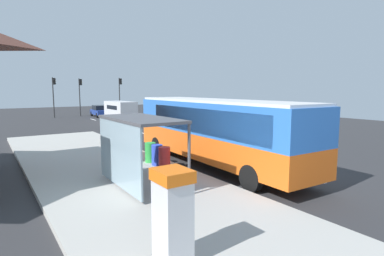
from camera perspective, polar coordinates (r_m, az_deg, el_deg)
name	(u,v)px	position (r m, az deg, el deg)	size (l,w,h in m)	color
ground_plane	(144,135)	(25.68, -8.75, -1.25)	(56.00, 92.00, 0.04)	#2D2D30
sidewalk_platform	(126,184)	(12.38, -11.94, -9.94)	(6.20, 30.00, 0.18)	#ADAAA3
lane_stripe_seg_1	(302,177)	(14.11, 19.54, -8.43)	(0.16, 2.20, 0.01)	silver
lane_stripe_seg_2	(226,156)	(17.44, 6.21, -5.10)	(0.16, 2.20, 0.01)	silver
lane_stripe_seg_3	(179,143)	(21.43, -2.43, -2.77)	(0.16, 2.20, 0.01)	silver
lane_stripe_seg_4	(147,134)	(25.78, -8.25, -1.15)	(0.16, 2.20, 0.01)	silver
lane_stripe_seg_5	(124,128)	(30.33, -12.35, 0.00)	(0.16, 2.20, 0.01)	silver
lane_stripe_seg_6	(107,123)	(35.00, -15.37, 0.85)	(0.16, 2.20, 0.01)	silver
lane_stripe_seg_7	(93,120)	(39.75, -17.68, 1.49)	(0.16, 2.20, 0.01)	silver
bus	(215,128)	(14.79, 4.16, -0.07)	(2.77, 11.07, 3.21)	orange
white_van	(120,110)	(36.45, -13.02, 3.27)	(2.08, 5.22, 2.30)	silver
sedan_near	(100,111)	(43.78, -16.49, 3.06)	(2.03, 4.49, 1.52)	navy
ticket_machine	(173,215)	(6.51, -3.58, -15.70)	(0.66, 0.76, 1.94)	silver
recycling_bin_red	(164,158)	(13.99, -5.08, -5.43)	(0.52, 0.52, 0.95)	red
recycling_bin_blue	(157,155)	(14.60, -6.42, -4.92)	(0.52, 0.52, 0.95)	blue
recycling_bin_green	(150,152)	(15.21, -7.64, -4.45)	(0.52, 0.52, 0.95)	green
traffic_light_near_side	(120,91)	(45.53, -13.07, 6.71)	(0.49, 0.28, 5.27)	#2D2D2D
traffic_light_far_side	(54,91)	(44.00, -24.03, 6.21)	(0.49, 0.28, 5.19)	#2D2D2D
traffic_light_median	(80,91)	(45.51, -19.84, 6.37)	(0.49, 0.28, 5.14)	#2D2D2D
bus_shelter	(133,134)	(11.27, -10.84, -1.14)	(1.80, 4.00, 2.50)	#4C4C51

